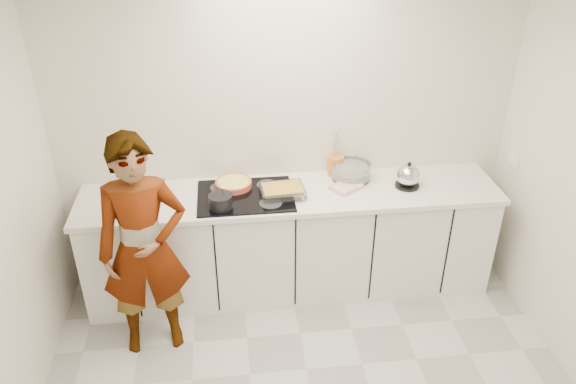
{
  "coord_description": "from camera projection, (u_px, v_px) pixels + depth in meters",
  "views": [
    {
      "loc": [
        -0.46,
        -2.42,
        3.06
      ],
      "look_at": [
        -0.05,
        1.05,
        1.05
      ],
      "focal_mm": 35.0,
      "sensor_mm": 36.0,
      "label": 1
    }
  ],
  "objects": [
    {
      "name": "saucepan",
      "position": [
        221.0,
        201.0,
        4.07
      ],
      "size": [
        0.21,
        0.21,
        0.17
      ],
      "color": "black",
      "rests_on": "hob"
    },
    {
      "name": "mixing_bowl",
      "position": [
        351.0,
        172.0,
        4.45
      ],
      "size": [
        0.38,
        0.38,
        0.14
      ],
      "color": "silver",
      "rests_on": "countertop"
    },
    {
      "name": "base_cabinets",
      "position": [
        291.0,
        243.0,
        4.54
      ],
      "size": [
        3.2,
        0.58,
        0.87
      ],
      "primitive_type": "cube",
      "color": "white",
      "rests_on": "floor"
    },
    {
      "name": "baking_dish",
      "position": [
        282.0,
        190.0,
        4.23
      ],
      "size": [
        0.34,
        0.26,
        0.06
      ],
      "color": "silver",
      "rests_on": "hob"
    },
    {
      "name": "wall_back",
      "position": [
        286.0,
        129.0,
        4.38
      ],
      "size": [
        3.6,
        0.0,
        2.6
      ],
      "primitive_type": "cube",
      "color": "silver",
      "rests_on": "ground"
    },
    {
      "name": "tea_towel",
      "position": [
        346.0,
        187.0,
        4.34
      ],
      "size": [
        0.28,
        0.26,
        0.04
      ],
      "primitive_type": "cube",
      "rotation": [
        0.0,
        0.0,
        0.58
      ],
      "color": "white",
      "rests_on": "countertop"
    },
    {
      "name": "hob",
      "position": [
        245.0,
        196.0,
        4.24
      ],
      "size": [
        0.72,
        0.54,
        0.01
      ],
      "primitive_type": "cube",
      "color": "black",
      "rests_on": "countertop"
    },
    {
      "name": "countertop",
      "position": [
        291.0,
        195.0,
        4.31
      ],
      "size": [
        3.24,
        0.64,
        0.04
      ],
      "primitive_type": "cube",
      "color": "white",
      "rests_on": "base_cabinets"
    },
    {
      "name": "kettle",
      "position": [
        408.0,
        176.0,
        4.34
      ],
      "size": [
        0.21,
        0.21,
        0.21
      ],
      "color": "black",
      "rests_on": "countertop"
    },
    {
      "name": "cook",
      "position": [
        144.0,
        249.0,
        3.79
      ],
      "size": [
        0.66,
        0.48,
        1.67
      ],
      "primitive_type": "imported",
      "rotation": [
        0.0,
        0.0,
        0.14
      ],
      "color": "white",
      "rests_on": "floor"
    },
    {
      "name": "tart_dish",
      "position": [
        234.0,
        184.0,
        4.34
      ],
      "size": [
        0.3,
        0.3,
        0.05
      ],
      "color": "#C34E3B",
      "rests_on": "hob"
    },
    {
      "name": "utensil_crock",
      "position": [
        336.0,
        165.0,
        4.52
      ],
      "size": [
        0.15,
        0.15,
        0.16
      ],
      "primitive_type": "cylinder",
      "rotation": [
        0.0,
        0.0,
        0.2
      ],
      "color": "orange",
      "rests_on": "countertop"
    }
  ]
}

